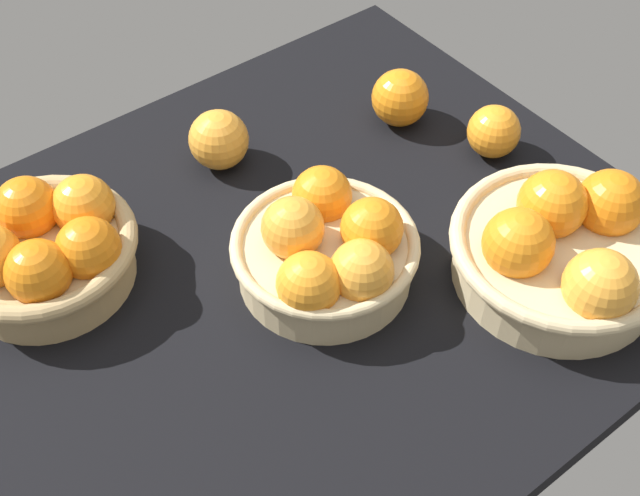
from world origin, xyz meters
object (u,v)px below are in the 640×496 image
basket_far_left (562,248)px  loose_orange_back_gap (400,98)px  basket_center (327,250)px  loose_orange_side_gap (495,133)px  loose_orange_front_gap (219,140)px  basket_near_right (45,249)px

basket_far_left → loose_orange_back_gap: (-4.13, -31.67, -0.92)cm
basket_center → loose_orange_side_gap: size_ratio=3.06×
loose_orange_front_gap → loose_orange_back_gap: size_ratio=1.00×
basket_near_right → basket_center: bearing=142.7°
loose_orange_front_gap → loose_orange_back_gap: bearing=162.4°
loose_orange_front_gap → loose_orange_side_gap: 35.33cm
basket_near_right → basket_center: 30.99cm
loose_orange_back_gap → loose_orange_side_gap: 13.58cm
basket_far_left → basket_near_right: (45.26, -34.36, 0.14)cm
basket_near_right → loose_orange_side_gap: (-54.73, 15.16, -1.46)cm
basket_center → basket_near_right: bearing=-37.3°
basket_center → basket_far_left: bearing=142.9°
loose_orange_front_gap → loose_orange_side_gap: bearing=145.5°
basket_far_left → loose_orange_front_gap: bearing=-63.4°
basket_far_left → basket_near_right: size_ratio=1.17×
basket_near_right → loose_orange_back_gap: 49.47cm
basket_far_left → loose_orange_back_gap: 31.95cm
loose_orange_front_gap → basket_far_left: bearing=116.6°
basket_far_left → basket_near_right: 56.82cm
basket_near_right → loose_orange_back_gap: size_ratio=2.78×
basket_far_left → basket_center: (20.61, -15.59, -0.13)cm
basket_center → loose_orange_front_gap: bearing=-92.3°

